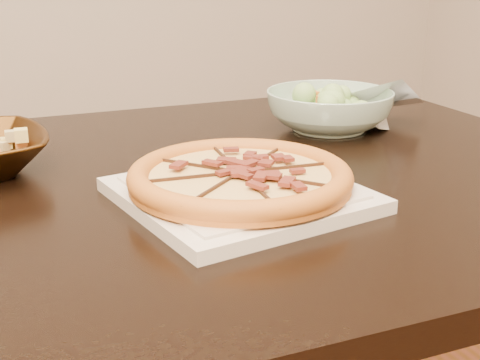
{
  "coord_description": "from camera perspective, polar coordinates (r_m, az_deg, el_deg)",
  "views": [
    {
      "loc": [
        -0.24,
        -0.82,
        1.06
      ],
      "look_at": [
        0.08,
        -0.06,
        0.78
      ],
      "focal_mm": 50.0,
      "sensor_mm": 36.0,
      "label": 1
    }
  ],
  "objects": [
    {
      "name": "salad_bowl",
      "position": [
        1.25,
        7.63,
        5.9
      ],
      "size": [
        0.29,
        0.29,
        0.07
      ],
      "primitive_type": "imported",
      "rotation": [
        0.0,
        0.0,
        0.29
      ],
      "color": "#A7C3AC",
      "rests_on": "dining_table"
    },
    {
      "name": "cling_film",
      "position": [
        1.34,
        11.98,
        5.93
      ],
      "size": [
        0.18,
        0.16,
        0.05
      ],
      "primitive_type": null,
      "rotation": [
        0.0,
        0.0,
        0.25
      ],
      "color": "silver",
      "rests_on": "dining_table"
    },
    {
      "name": "salad",
      "position": [
        1.24,
        7.76,
        8.33
      ],
      "size": [
        0.12,
        0.12,
        0.04
      ],
      "color": "#9DCE71",
      "rests_on": "salad_bowl"
    },
    {
      "name": "plate",
      "position": [
        0.88,
        0.0,
        -1.2
      ],
      "size": [
        0.33,
        0.33,
        0.02
      ],
      "color": "beige",
      "rests_on": "dining_table"
    },
    {
      "name": "dining_table",
      "position": [
        1.01,
        -8.4,
        -5.32
      ],
      "size": [
        1.48,
        0.96,
        0.75
      ],
      "color": "black",
      "rests_on": "floor"
    },
    {
      "name": "pizza",
      "position": [
        0.88,
        -0.0,
        0.25
      ],
      "size": [
        0.3,
        0.3,
        0.03
      ],
      "color": "#B36023",
      "rests_on": "plate"
    }
  ]
}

